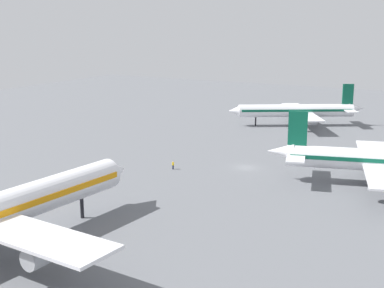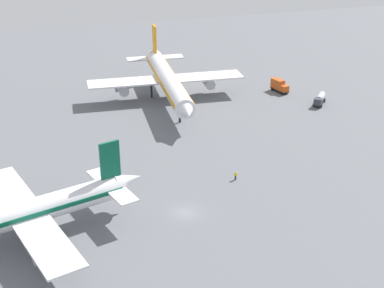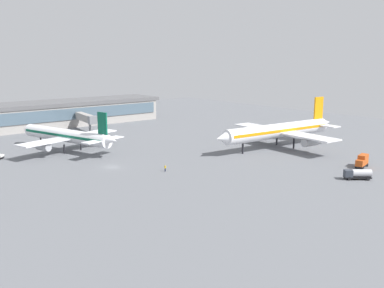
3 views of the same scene
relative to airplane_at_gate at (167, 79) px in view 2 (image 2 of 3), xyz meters
name	(u,v)px [view 2 (image 2 of 3)]	position (x,y,z in m)	size (l,w,h in m)	color
ground	(185,213)	(54.04, -11.85, -5.59)	(288.00, 288.00, 0.00)	slate
airplane_at_gate	(167,79)	(0.00, 0.00, 0.00)	(50.57, 40.67, 15.38)	white
airplane_taxiing	(18,215)	(54.26, -38.90, -0.79)	(34.90, 42.71, 13.22)	white
fuel_truck	(320,99)	(14.80, 36.07, -4.20)	(6.02, 5.54, 2.50)	black
catering_truck	(279,86)	(2.96, 30.45, -3.90)	(5.89, 3.27, 3.30)	black
ground_crew_worker	(236,176)	(45.69, 0.68, -4.74)	(0.52, 0.52, 1.67)	#1E2338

